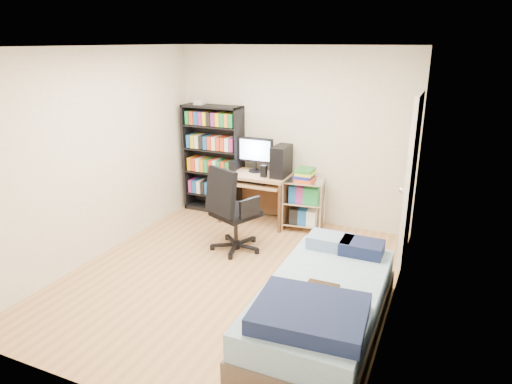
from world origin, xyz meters
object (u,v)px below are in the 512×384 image
at_px(office_chair, 233,224).
at_px(bed, 322,306).
at_px(media_shelf, 213,158).
at_px(computer_desk, 263,178).

relative_size(office_chair, bed, 0.54).
height_order(media_shelf, computer_desk, media_shelf).
bearing_deg(office_chair, media_shelf, 151.00).
xyz_separation_m(media_shelf, bed, (2.43, -2.40, -0.59)).
bearing_deg(office_chair, computer_desk, 114.82).
distance_m(media_shelf, bed, 3.46).
xyz_separation_m(computer_desk, office_chair, (0.03, -1.05, -0.31)).
bearing_deg(bed, computer_desk, 124.22).
bearing_deg(bed, office_chair, 141.23).
distance_m(computer_desk, bed, 2.76).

